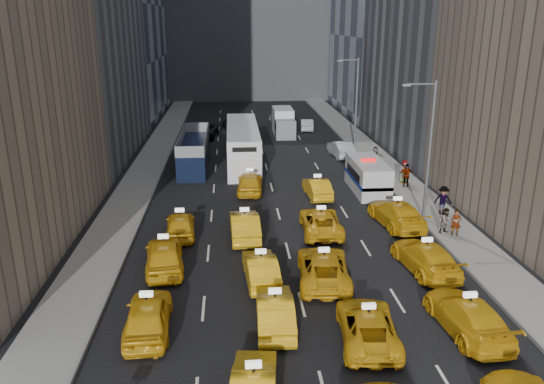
{
  "coord_description": "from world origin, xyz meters",
  "views": [
    {
      "loc": [
        -3.05,
        -19.42,
        12.48
      ],
      "look_at": [
        -0.54,
        12.65,
        2.0
      ],
      "focal_mm": 35.0,
      "sensor_mm": 36.0,
      "label": 1
    }
  ],
  "objects_px": {
    "double_decker": "(194,150)",
    "box_truck": "(283,122)",
    "nypd_van": "(368,176)",
    "pedestrian_0": "(456,223)",
    "city_bus": "(243,145)"
  },
  "relations": [
    {
      "from": "nypd_van",
      "to": "box_truck",
      "type": "height_order",
      "value": "box_truck"
    },
    {
      "from": "nypd_van",
      "to": "box_truck",
      "type": "relative_size",
      "value": 0.93
    },
    {
      "from": "double_decker",
      "to": "box_truck",
      "type": "height_order",
      "value": "double_decker"
    },
    {
      "from": "city_bus",
      "to": "box_truck",
      "type": "bearing_deg",
      "value": 75.31
    },
    {
      "from": "double_decker",
      "to": "pedestrian_0",
      "type": "bearing_deg",
      "value": -45.55
    },
    {
      "from": "nypd_van",
      "to": "box_truck",
      "type": "bearing_deg",
      "value": 98.02
    },
    {
      "from": "city_bus",
      "to": "box_truck",
      "type": "distance_m",
      "value": 13.17
    },
    {
      "from": "city_bus",
      "to": "pedestrian_0",
      "type": "distance_m",
      "value": 22.23
    },
    {
      "from": "nypd_van",
      "to": "double_decker",
      "type": "bearing_deg",
      "value": 145.5
    },
    {
      "from": "nypd_van",
      "to": "pedestrian_0",
      "type": "xyz_separation_m",
      "value": [
        2.99,
        -9.4,
        -0.19
      ]
    },
    {
      "from": "box_truck",
      "to": "double_decker",
      "type": "bearing_deg",
      "value": -119.44
    },
    {
      "from": "double_decker",
      "to": "city_bus",
      "type": "relative_size",
      "value": 0.76
    },
    {
      "from": "nypd_van",
      "to": "pedestrian_0",
      "type": "height_order",
      "value": "nypd_van"
    },
    {
      "from": "nypd_van",
      "to": "double_decker",
      "type": "xyz_separation_m",
      "value": [
        -13.57,
        8.18,
        0.32
      ]
    },
    {
      "from": "double_decker",
      "to": "box_truck",
      "type": "relative_size",
      "value": 1.58
    }
  ]
}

